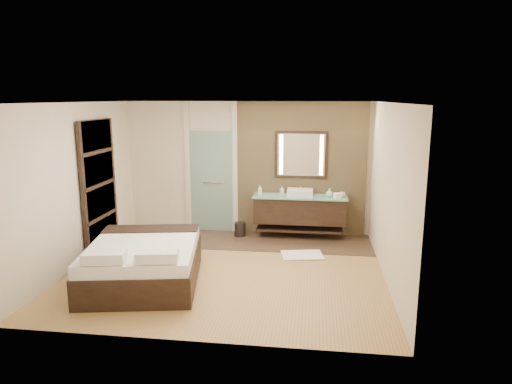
# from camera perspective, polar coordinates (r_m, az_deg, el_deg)

# --- Properties ---
(floor) EXTENTS (5.00, 5.00, 0.00)m
(floor) POSITION_cam_1_polar(r_m,az_deg,el_deg) (7.60, -3.57, -9.69)
(floor) COLOR olive
(floor) RESTS_ON ground
(tile_strip) EXTENTS (3.80, 1.30, 0.01)m
(tile_strip) POSITION_cam_1_polar(r_m,az_deg,el_deg) (9.01, 2.15, -6.15)
(tile_strip) COLOR #3D2F21
(tile_strip) RESTS_ON floor
(stone_wall) EXTENTS (2.60, 0.08, 2.70)m
(stone_wall) POSITION_cam_1_polar(r_m,az_deg,el_deg) (9.27, 5.65, 2.85)
(stone_wall) COLOR tan
(stone_wall) RESTS_ON floor
(vanity) EXTENTS (1.85, 0.55, 0.88)m
(vanity) POSITION_cam_1_polar(r_m,az_deg,el_deg) (9.13, 5.49, -2.21)
(vanity) COLOR black
(vanity) RESTS_ON stone_wall
(mirror_unit) EXTENTS (1.06, 0.04, 0.96)m
(mirror_unit) POSITION_cam_1_polar(r_m,az_deg,el_deg) (9.17, 5.67, 4.65)
(mirror_unit) COLOR black
(mirror_unit) RESTS_ON stone_wall
(frosted_door) EXTENTS (1.10, 0.12, 2.70)m
(frosted_door) POSITION_cam_1_polar(r_m,az_deg,el_deg) (9.53, -5.57, 1.84)
(frosted_door) COLOR silver
(frosted_door) RESTS_ON floor
(shoji_partition) EXTENTS (0.06, 1.20, 2.40)m
(shoji_partition) POSITION_cam_1_polar(r_m,az_deg,el_deg) (8.59, -18.98, 0.61)
(shoji_partition) COLOR black
(shoji_partition) RESTS_ON floor
(bed) EXTENTS (1.93, 2.25, 0.77)m
(bed) POSITION_cam_1_polar(r_m,az_deg,el_deg) (7.21, -13.87, -8.53)
(bed) COLOR black
(bed) RESTS_ON floor
(bath_mat) EXTENTS (0.80, 0.62, 0.02)m
(bath_mat) POSITION_cam_1_polar(r_m,az_deg,el_deg) (8.25, 5.79, -7.84)
(bath_mat) COLOR white
(bath_mat) RESTS_ON floor
(waste_bin) EXTENTS (0.27, 0.27, 0.28)m
(waste_bin) POSITION_cam_1_polar(r_m,az_deg,el_deg) (9.30, -2.02, -4.71)
(waste_bin) COLOR black
(waste_bin) RESTS_ON floor
(tissue_box) EXTENTS (0.16, 0.16, 0.10)m
(tissue_box) POSITION_cam_1_polar(r_m,az_deg,el_deg) (8.93, 10.13, -0.46)
(tissue_box) COLOR white
(tissue_box) RESTS_ON vanity
(soap_bottle_a) EXTENTS (0.10, 0.10, 0.21)m
(soap_bottle_a) POSITION_cam_1_polar(r_m,az_deg,el_deg) (9.02, 0.50, 0.21)
(soap_bottle_a) COLOR white
(soap_bottle_a) RESTS_ON vanity
(soap_bottle_b) EXTENTS (0.10, 0.10, 0.16)m
(soap_bottle_b) POSITION_cam_1_polar(r_m,az_deg,el_deg) (9.19, 3.26, 0.26)
(soap_bottle_b) COLOR #B2B2B2
(soap_bottle_b) RESTS_ON vanity
(soap_bottle_c) EXTENTS (0.14, 0.14, 0.17)m
(soap_bottle_c) POSITION_cam_1_polar(r_m,az_deg,el_deg) (9.01, 9.16, -0.10)
(soap_bottle_c) COLOR #AEDBD1
(soap_bottle_c) RESTS_ON vanity
(cup) EXTENTS (0.14, 0.14, 0.09)m
(cup) POSITION_cam_1_polar(r_m,az_deg,el_deg) (9.08, 10.71, -0.31)
(cup) COLOR white
(cup) RESTS_ON vanity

